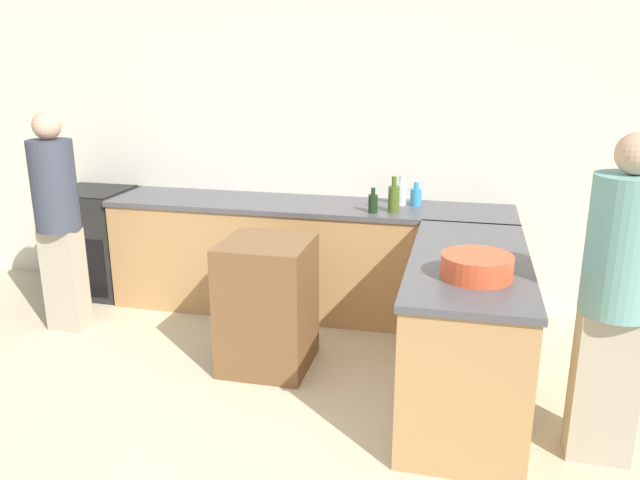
{
  "coord_description": "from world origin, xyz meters",
  "views": [
    {
      "loc": [
        1.22,
        -2.89,
        2.04
      ],
      "look_at": [
        0.38,
        0.67,
        0.96
      ],
      "focal_mm": 35.0,
      "sensor_mm": 36.0,
      "label": 1
    }
  ],
  "objects": [
    {
      "name": "counter_peninsula",
      "position": [
        1.28,
        0.67,
        0.46
      ],
      "size": [
        0.69,
        1.67,
        0.92
      ],
      "color": "tan",
      "rests_on": "ground_plane"
    },
    {
      "name": "island_table",
      "position": [
        -0.02,
        0.82,
        0.44
      ],
      "size": [
        0.57,
        0.58,
        0.88
      ],
      "color": "brown",
      "rests_on": "ground_plane"
    },
    {
      "name": "mixing_bowl",
      "position": [
        1.31,
        0.33,
        0.98
      ],
      "size": [
        0.38,
        0.38,
        0.13
      ],
      "color": "#DB512D",
      "rests_on": "counter_peninsula"
    },
    {
      "name": "olive_oil_bottle",
      "position": [
        0.71,
        1.68,
        1.02
      ],
      "size": [
        0.08,
        0.08,
        0.27
      ],
      "color": "#475B1E",
      "rests_on": "counter_back"
    },
    {
      "name": "vinegar_bottle_clear",
      "position": [
        0.74,
        1.93,
        1.01
      ],
      "size": [
        0.09,
        0.09,
        0.23
      ],
      "color": "silver",
      "rests_on": "counter_back"
    },
    {
      "name": "ground_plane",
      "position": [
        0.0,
        0.0,
        0.0
      ],
      "size": [
        14.0,
        14.0,
        0.0
      ],
      "primitive_type": "plane",
      "color": "beige"
    },
    {
      "name": "counter_back",
      "position": [
        0.0,
        1.82,
        0.46
      ],
      "size": [
        3.25,
        0.68,
        0.92
      ],
      "color": "tan",
      "rests_on": "ground_plane"
    },
    {
      "name": "person_by_range",
      "position": [
        -1.71,
        1.03,
        0.91
      ],
      "size": [
        0.32,
        0.32,
        1.67
      ],
      "color": "#ADA38E",
      "rests_on": "ground_plane"
    },
    {
      "name": "dish_soap_bottle",
      "position": [
        0.85,
        1.94,
        0.99
      ],
      "size": [
        0.09,
        0.09,
        0.19
      ],
      "color": "#338CBF",
      "rests_on": "counter_back"
    },
    {
      "name": "person_at_peninsula",
      "position": [
        1.99,
        0.24,
        0.93
      ],
      "size": [
        0.35,
        0.35,
        1.71
      ],
      "color": "#ADA38E",
      "rests_on": "ground_plane"
    },
    {
      "name": "wine_bottle_dark",
      "position": [
        0.56,
        1.63,
        0.99
      ],
      "size": [
        0.07,
        0.07,
        0.19
      ],
      "color": "black",
      "rests_on": "counter_back"
    },
    {
      "name": "range_oven",
      "position": [
        -1.95,
        1.83,
        0.46
      ],
      "size": [
        0.65,
        0.64,
        0.93
      ],
      "color": "black",
      "rests_on": "ground_plane"
    },
    {
      "name": "wall_back",
      "position": [
        0.0,
        2.18,
        1.35
      ],
      "size": [
        8.0,
        0.06,
        2.7
      ],
      "color": "silver",
      "rests_on": "ground_plane"
    }
  ]
}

